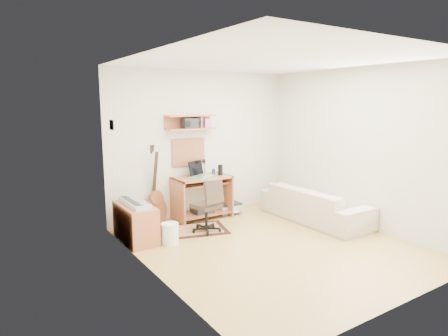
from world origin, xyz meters
TOP-DOWN VIEW (x-y plane):
  - floor at (0.00, 0.00)m, footprint 3.60×4.00m
  - ceiling at (0.00, 0.00)m, footprint 3.60×4.00m
  - back_wall at (0.00, 2.00)m, footprint 3.60×0.01m
  - left_wall at (-1.80, 0.00)m, footprint 0.01×4.00m
  - right_wall at (1.80, 0.00)m, footprint 0.01×4.00m
  - wall_shelf at (-0.30, 1.88)m, footprint 0.90×0.25m
  - cork_board at (-0.30, 1.98)m, footprint 0.64×0.03m
  - wall_photo at (-1.79, 1.50)m, footprint 0.02×0.20m
  - desk at (-0.18, 1.73)m, footprint 1.00×0.55m
  - laptop at (-0.19, 1.71)m, footprint 0.49×0.49m
  - speaker at (0.18, 1.68)m, footprint 0.09×0.09m
  - desk_lamp at (-0.03, 1.87)m, footprint 0.10×0.10m
  - pencil_cup at (0.13, 1.83)m, footprint 0.07×0.07m
  - boombox at (-0.27, 1.87)m, footprint 0.37×0.17m
  - rug at (-0.64, 1.22)m, footprint 1.23×0.98m
  - task_chair at (-0.50, 1.03)m, footprint 0.51×0.51m
  - cabinet at (-1.58, 1.28)m, footprint 0.40×0.90m
  - music_keyboard at (-1.58, 1.28)m, footprint 0.24×0.77m
  - guitar at (-0.98, 1.86)m, footprint 0.40×0.30m
  - waste_basket at (-1.21, 0.87)m, footprint 0.31×0.31m
  - printer at (0.41, 1.77)m, footprint 0.46×0.36m
  - sofa at (1.38, 0.52)m, footprint 0.59×2.02m

SIDE VIEW (x-z plane):
  - floor at x=0.00m, z-range -0.01..0.00m
  - rug at x=-0.64m, z-range 0.00..0.02m
  - printer at x=0.41m, z-range 0.00..0.17m
  - waste_basket at x=-1.21m, z-range 0.00..0.31m
  - cabinet at x=-1.58m, z-range 0.00..0.55m
  - desk at x=-0.18m, z-range 0.00..0.75m
  - sofa at x=1.38m, z-range 0.00..0.79m
  - task_chair at x=-0.50m, z-range 0.00..0.86m
  - music_keyboard at x=-1.58m, z-range 0.55..0.62m
  - guitar at x=-0.98m, z-range 0.00..1.35m
  - pencil_cup at x=0.13m, z-range 0.75..0.85m
  - speaker at x=0.18m, z-range 0.75..0.94m
  - laptop at x=-0.19m, z-range 0.75..1.03m
  - desk_lamp at x=-0.03m, z-range 0.75..1.04m
  - cork_board at x=-0.30m, z-range 0.92..1.42m
  - back_wall at x=0.00m, z-range 0.00..2.60m
  - left_wall at x=-1.80m, z-range 0.00..2.60m
  - right_wall at x=1.80m, z-range 0.00..2.60m
  - boombox at x=-0.27m, z-range 1.59..1.77m
  - wall_shelf at x=-0.30m, z-range 1.57..1.83m
  - wall_photo at x=-1.79m, z-range 1.65..1.79m
  - ceiling at x=0.00m, z-range 2.60..2.61m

